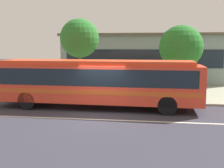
% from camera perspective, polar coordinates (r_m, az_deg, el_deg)
% --- Properties ---
extents(ground_plane, '(120.00, 120.00, 0.00)m').
position_cam_1_polar(ground_plane, '(14.27, -2.49, -6.51)').
color(ground_plane, '#33333E').
extents(sidewalk_slab, '(60.00, 8.00, 0.12)m').
position_cam_1_polar(sidewalk_slab, '(21.17, 0.98, -1.62)').
color(sidewalk_slab, '#9FA089').
rests_on(sidewalk_slab, ground_plane).
extents(lane_stripe_center, '(56.00, 0.16, 0.01)m').
position_cam_1_polar(lane_stripe_center, '(13.51, -3.10, -7.32)').
color(lane_stripe_center, silver).
rests_on(lane_stripe_center, ground_plane).
extents(transit_bus, '(11.78, 2.88, 2.73)m').
position_cam_1_polar(transit_bus, '(15.79, -3.18, 0.77)').
color(transit_bus, red).
rests_on(transit_bus, ground_plane).
extents(pedestrian_waiting_near_sign, '(0.48, 0.48, 1.63)m').
position_cam_1_polar(pedestrian_waiting_near_sign, '(19.05, -8.95, 0.30)').
color(pedestrian_waiting_near_sign, '#7C6A54').
rests_on(pedestrian_waiting_near_sign, sidewalk_slab).
extents(pedestrian_walking_along_curb, '(0.46, 0.46, 1.66)m').
position_cam_1_polar(pedestrian_walking_along_curb, '(19.02, -11.04, 0.30)').
color(pedestrian_walking_along_curb, navy).
rests_on(pedestrian_walking_along_curb, sidewalk_slab).
extents(bus_stop_sign, '(0.13, 0.44, 2.30)m').
position_cam_1_polar(bus_stop_sign, '(17.50, 10.86, 1.35)').
color(bus_stop_sign, gray).
rests_on(bus_stop_sign, sidewalk_slab).
extents(street_tree_near_stop, '(2.81, 2.81, 5.39)m').
position_cam_1_polar(street_tree_near_stop, '(20.39, -6.71, 9.31)').
color(street_tree_near_stop, brown).
rests_on(street_tree_near_stop, sidewalk_slab).
extents(street_tree_mid_block, '(3.04, 3.04, 4.88)m').
position_cam_1_polar(street_tree_mid_block, '(20.06, 14.04, 7.37)').
color(street_tree_mid_block, brown).
rests_on(street_tree_mid_block, sidewalk_slab).
extents(station_building, '(15.40, 8.29, 4.69)m').
position_cam_1_polar(station_building, '(28.61, 6.50, 5.39)').
color(station_building, gray).
rests_on(station_building, ground_plane).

